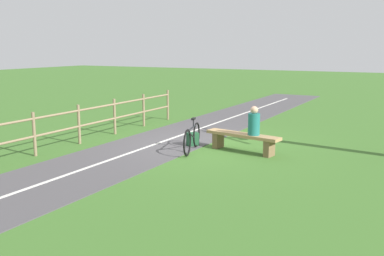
{
  "coord_description": "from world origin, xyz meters",
  "views": [
    {
      "loc": [
        -5.29,
        10.66,
        2.7
      ],
      "look_at": [
        -0.74,
        1.96,
        0.86
      ],
      "focal_mm": 40.58,
      "sensor_mm": 36.0,
      "label": 1
    }
  ],
  "objects_px": {
    "bench": "(243,139)",
    "bicycle": "(192,138)",
    "person_seated": "(254,122)",
    "backpack": "(193,139)"
  },
  "relations": [
    {
      "from": "person_seated",
      "to": "bicycle",
      "type": "height_order",
      "value": "person_seated"
    },
    {
      "from": "person_seated",
      "to": "backpack",
      "type": "height_order",
      "value": "person_seated"
    },
    {
      "from": "bench",
      "to": "bicycle",
      "type": "distance_m",
      "value": 1.32
    },
    {
      "from": "person_seated",
      "to": "bicycle",
      "type": "bearing_deg",
      "value": 28.86
    },
    {
      "from": "bicycle",
      "to": "backpack",
      "type": "distance_m",
      "value": 0.64
    },
    {
      "from": "person_seated",
      "to": "backpack",
      "type": "relative_size",
      "value": 1.96
    },
    {
      "from": "person_seated",
      "to": "bicycle",
      "type": "distance_m",
      "value": 1.66
    },
    {
      "from": "bench",
      "to": "person_seated",
      "type": "bearing_deg",
      "value": -180.0
    },
    {
      "from": "person_seated",
      "to": "bicycle",
      "type": "relative_size",
      "value": 0.44
    },
    {
      "from": "backpack",
      "to": "person_seated",
      "type": "bearing_deg",
      "value": 178.38
    }
  ]
}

